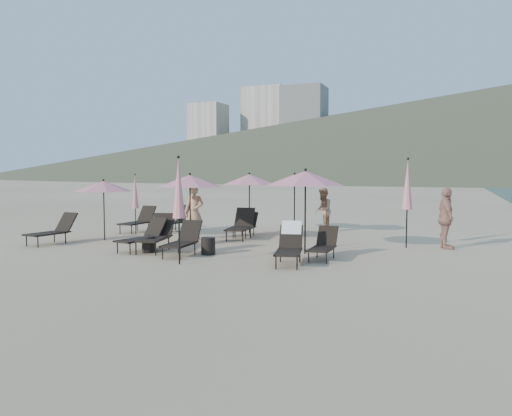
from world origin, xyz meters
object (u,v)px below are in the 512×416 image
at_px(side_table_0, 148,244).
at_px(side_table_1, 208,246).
at_px(umbrella_open_1, 190,181).
at_px(lounger_1, 143,236).
at_px(lounger_8, 241,225).
at_px(umbrella_closed_1, 407,185).
at_px(umbrella_closed_0, 179,189).
at_px(beachgoer_b, 323,210).
at_px(lounger_7, 175,220).
at_px(lounger_9, 246,225).
at_px(lounger_4, 290,244).
at_px(beachgoer_a, 194,212).
at_px(lounger_2, 156,234).
at_px(lounger_5, 324,245).
at_px(umbrella_open_2, 305,178).
at_px(umbrella_closed_2, 135,192).
at_px(lounger_3, 183,240).
at_px(umbrella_open_3, 249,179).
at_px(lounger_6, 139,220).
at_px(umbrella_open_0, 104,186).
at_px(lounger_0, 53,230).
at_px(beachgoer_c, 446,218).

distance_m(side_table_0, side_table_1, 1.82).
bearing_deg(side_table_0, umbrella_open_1, 81.45).
xyz_separation_m(lounger_1, side_table_1, (2.15, 0.05, -0.19)).
height_order(lounger_8, umbrella_closed_1, umbrella_closed_1).
bearing_deg(umbrella_closed_0, beachgoer_b, 78.77).
xyz_separation_m(lounger_7, lounger_9, (3.15, -0.26, -0.08)).
relative_size(lounger_4, beachgoer_b, 1.02).
bearing_deg(side_table_0, lounger_7, 112.64).
bearing_deg(umbrella_open_1, umbrella_closed_0, -64.98).
bearing_deg(beachgoer_a, lounger_8, 22.25).
bearing_deg(lounger_2, lounger_5, -8.99).
xyz_separation_m(lounger_7, umbrella_open_2, (6.28, -3.29, 1.68)).
xyz_separation_m(lounger_5, umbrella_closed_0, (-3.20, -2.09, 1.51)).
bearing_deg(beachgoer_a, umbrella_closed_1, -1.69).
xyz_separation_m(lounger_4, umbrella_closed_2, (-7.31, 3.67, 1.09)).
height_order(lounger_3, umbrella_open_3, umbrella_open_3).
relative_size(umbrella_open_3, umbrella_closed_1, 0.84).
bearing_deg(lounger_6, umbrella_closed_1, -1.23).
distance_m(umbrella_open_0, side_table_1, 5.17).
distance_m(lounger_9, umbrella_closed_1, 5.97).
height_order(umbrella_closed_2, beachgoer_a, umbrella_closed_2).
xyz_separation_m(umbrella_open_3, beachgoer_a, (-1.07, -2.41, -1.11)).
bearing_deg(umbrella_closed_0, side_table_0, 143.98).
bearing_deg(beachgoer_a, lounger_6, 151.82).
bearing_deg(side_table_1, beachgoer_b, 75.96).
distance_m(lounger_0, lounger_7, 4.81).
bearing_deg(lounger_1, umbrella_open_0, 161.34).
distance_m(umbrella_open_0, umbrella_closed_1, 10.01).
relative_size(lounger_7, beachgoer_b, 1.10).
height_order(lounger_3, umbrella_open_1, umbrella_open_1).
xyz_separation_m(lounger_0, umbrella_open_0, (0.99, 1.32, 1.40)).
bearing_deg(beachgoer_c, umbrella_closed_0, 112.32).
height_order(lounger_0, lounger_1, lounger_0).
xyz_separation_m(lounger_8, umbrella_closed_2, (-4.21, -0.30, 1.10)).
bearing_deg(lounger_6, beachgoer_c, 0.03).
distance_m(lounger_4, lounger_9, 5.64).
height_order(lounger_1, side_table_0, lounger_1).
height_order(umbrella_closed_1, side_table_0, umbrella_closed_1).
xyz_separation_m(lounger_7, side_table_1, (3.78, -4.47, -0.23)).
distance_m(lounger_9, umbrella_open_3, 1.92).
relative_size(lounger_1, umbrella_open_3, 0.74).
bearing_deg(beachgoer_c, umbrella_open_2, 105.67).
bearing_deg(umbrella_closed_2, lounger_0, -106.67).
height_order(umbrella_open_2, umbrella_closed_2, umbrella_open_2).
relative_size(lounger_0, umbrella_closed_2, 0.77).
height_order(lounger_4, umbrella_open_1, umbrella_open_1).
bearing_deg(umbrella_closed_0, umbrella_open_2, 48.37).
xyz_separation_m(umbrella_open_0, beachgoer_c, (10.92, 2.28, -0.92)).
xyz_separation_m(lounger_7, lounger_8, (3.24, -0.93, 0.01)).
bearing_deg(umbrella_closed_1, lounger_2, -153.93).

